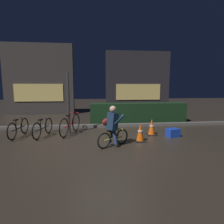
% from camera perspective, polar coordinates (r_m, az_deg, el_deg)
% --- Properties ---
extents(ground_plane, '(40.00, 40.00, 0.00)m').
position_cam_1_polar(ground_plane, '(6.32, -1.22, -8.89)').
color(ground_plane, '#2D261E').
extents(sidewalk_curb, '(12.00, 0.24, 0.12)m').
position_cam_1_polar(sidewalk_curb, '(8.43, -2.55, -4.16)').
color(sidewalk_curb, '#56544F').
rests_on(sidewalk_curb, ground).
extents(hedge_row, '(4.80, 0.70, 0.98)m').
position_cam_1_polar(hedge_row, '(9.52, 7.95, -0.21)').
color(hedge_row, black).
rests_on(hedge_row, ground).
extents(storefront_left, '(4.29, 0.54, 4.45)m').
position_cam_1_polar(storefront_left, '(12.95, -21.28, 9.15)').
color(storefront_left, '#383330').
rests_on(storefront_left, ground).
extents(storefront_right, '(4.51, 0.54, 4.22)m').
position_cam_1_polar(storefront_right, '(13.63, 7.81, 9.05)').
color(storefront_right, '#262328').
rests_on(storefront_right, ground).
extents(street_post, '(0.10, 0.10, 2.33)m').
position_cam_1_polar(street_post, '(7.31, -13.13, 2.51)').
color(street_post, '#2D2D33').
rests_on(street_post, ground).
extents(parked_bike_leftmost, '(0.46, 1.50, 0.70)m').
position_cam_1_polar(parked_bike_leftmost, '(7.61, -26.58, -4.36)').
color(parked_bike_leftmost, black).
rests_on(parked_bike_leftmost, ground).
extents(parked_bike_left_mid, '(0.48, 1.48, 0.70)m').
position_cam_1_polar(parked_bike_left_mid, '(7.30, -20.29, -4.50)').
color(parked_bike_left_mid, black).
rests_on(parked_bike_left_mid, ground).
extents(parked_bike_center_left, '(0.63, 1.67, 0.81)m').
position_cam_1_polar(parked_bike_center_left, '(7.35, -12.57, -3.74)').
color(parked_bike_center_left, black).
rests_on(parked_bike_center_left, ground).
extents(traffic_cone_near, '(0.36, 0.36, 0.60)m').
position_cam_1_polar(traffic_cone_near, '(6.33, 8.60, -6.24)').
color(traffic_cone_near, black).
rests_on(traffic_cone_near, ground).
extents(traffic_cone_far, '(0.36, 0.36, 0.62)m').
position_cam_1_polar(traffic_cone_far, '(7.20, 11.99, -4.53)').
color(traffic_cone_far, black).
rests_on(traffic_cone_far, ground).
extents(blue_crate, '(0.51, 0.42, 0.30)m').
position_cam_1_polar(blue_crate, '(7.17, 18.02, -6.01)').
color(blue_crate, '#193DB7').
rests_on(blue_crate, ground).
extents(cyclist, '(1.03, 0.68, 1.25)m').
position_cam_1_polar(cyclist, '(5.67, 0.04, -4.32)').
color(cyclist, black).
rests_on(cyclist, ground).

